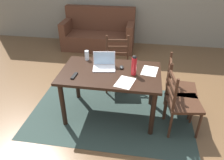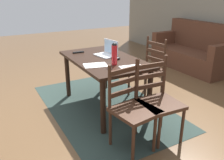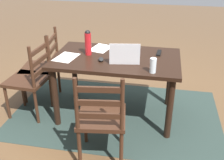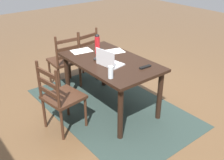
{
  "view_description": "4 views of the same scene",
  "coord_description": "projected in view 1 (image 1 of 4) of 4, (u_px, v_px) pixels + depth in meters",
  "views": [
    {
      "loc": [
        0.44,
        -2.61,
        2.24
      ],
      "look_at": [
        0.0,
        0.15,
        0.53
      ],
      "focal_mm": 34.38,
      "sensor_mm": 36.0,
      "label": 1
    },
    {
      "loc": [
        2.85,
        -1.47,
        1.66
      ],
      "look_at": [
        0.13,
        0.06,
        0.46
      ],
      "focal_mm": 37.74,
      "sensor_mm": 36.0,
      "label": 2
    },
    {
      "loc": [
        -0.5,
        2.81,
        1.89
      ],
      "look_at": [
        0.03,
        0.08,
        0.5
      ],
      "focal_mm": 43.7,
      "sensor_mm": 36.0,
      "label": 3
    },
    {
      "loc": [
        -2.64,
        2.07,
        2.16
      ],
      "look_at": [
        -0.04,
        0.01,
        0.47
      ],
      "focal_mm": 42.61,
      "sensor_mm": 36.0,
      "label": 4
    }
  ],
  "objects": [
    {
      "name": "chair_right_near",
      "position": [
        181.0,
        102.0,
        2.9
      ],
      "size": [
        0.5,
        0.5,
        0.95
      ],
      "color": "#3D2316",
      "rests_on": "ground"
    },
    {
      "name": "chair_far_head",
      "position": [
        117.0,
        65.0,
        3.85
      ],
      "size": [
        0.5,
        0.5,
        0.95
      ],
      "color": "#3D2316",
      "rests_on": "ground"
    },
    {
      "name": "couch",
      "position": [
        99.0,
        34.0,
        5.55
      ],
      "size": [
        1.8,
        0.8,
        1.0
      ],
      "color": "#512D1E",
      "rests_on": "ground"
    },
    {
      "name": "dining_table",
      "position": [
        110.0,
        78.0,
        3.09
      ],
      "size": [
        1.42,
        0.85,
        0.75
      ],
      "color": "black",
      "rests_on": "ground"
    },
    {
      "name": "chair_right_far",
      "position": [
        178.0,
        88.0,
        3.2
      ],
      "size": [
        0.47,
        0.47,
        0.95
      ],
      "color": "#3D2316",
      "rests_on": "ground"
    },
    {
      "name": "drinking_glass",
      "position": [
        87.0,
        55.0,
        3.33
      ],
      "size": [
        0.06,
        0.06,
        0.15
      ],
      "primitive_type": "cylinder",
      "color": "silver",
      "rests_on": "dining_table"
    },
    {
      "name": "paper_stack_left",
      "position": [
        150.0,
        71.0,
        3.05
      ],
      "size": [
        0.26,
        0.33,
        0.0
      ],
      "primitive_type": "cube",
      "rotation": [
        0.0,
        0.0,
        -0.17
      ],
      "color": "white",
      "rests_on": "dining_table"
    },
    {
      "name": "water_bottle",
      "position": [
        134.0,
        65.0,
        2.89
      ],
      "size": [
        0.07,
        0.07,
        0.29
      ],
      "color": "red",
      "rests_on": "dining_table"
    },
    {
      "name": "ground_plane",
      "position": [
        111.0,
        113.0,
        3.43
      ],
      "size": [
        14.0,
        14.0,
        0.0
      ],
      "primitive_type": "plane",
      "color": "brown"
    },
    {
      "name": "tv_remote",
      "position": [
        74.0,
        76.0,
        2.92
      ],
      "size": [
        0.05,
        0.17,
        0.02
      ],
      "primitive_type": "cube",
      "rotation": [
        0.0,
        0.0,
        3.08
      ],
      "color": "black",
      "rests_on": "dining_table"
    },
    {
      "name": "area_rug",
      "position": [
        111.0,
        113.0,
        3.42
      ],
      "size": [
        2.5,
        1.55,
        0.01
      ],
      "primitive_type": "cube",
      "color": "#283833",
      "rests_on": "ground"
    },
    {
      "name": "computer_mouse",
      "position": [
        122.0,
        67.0,
        3.12
      ],
      "size": [
        0.08,
        0.11,
        0.03
      ],
      "primitive_type": "ellipsoid",
      "rotation": [
        0.0,
        0.0,
        0.27
      ],
      "color": "black",
      "rests_on": "dining_table"
    },
    {
      "name": "laptop",
      "position": [
        104.0,
        64.0,
        3.12
      ],
      "size": [
        0.35,
        0.27,
        0.23
      ],
      "color": "silver",
      "rests_on": "dining_table"
    },
    {
      "name": "paper_stack_right",
      "position": [
        125.0,
        82.0,
        2.79
      ],
      "size": [
        0.28,
        0.34,
        0.0
      ],
      "primitive_type": "cube",
      "rotation": [
        0.0,
        0.0,
        -0.25
      ],
      "color": "white",
      "rests_on": "dining_table"
    }
  ]
}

